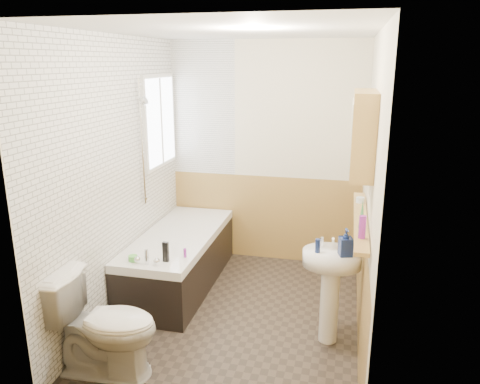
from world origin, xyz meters
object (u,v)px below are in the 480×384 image
at_px(toilet, 104,325).
at_px(pine_shelf, 360,219).
at_px(sink, 331,277).
at_px(medicine_cabinet, 363,133).
at_px(bathtub, 179,258).

relative_size(toilet, pine_shelf, 0.56).
relative_size(sink, pine_shelf, 0.63).
xyz_separation_m(toilet, medicine_cabinet, (1.77, 0.82, 1.36)).
bearing_deg(bathtub, pine_shelf, -20.34).
bearing_deg(pine_shelf, toilet, -155.03).
xyz_separation_m(bathtub, medicine_cabinet, (1.74, -0.67, 1.46)).
bearing_deg(toilet, sink, -66.33).
bearing_deg(toilet, pine_shelf, -68.06).
bearing_deg(pine_shelf, bathtub, 159.66).
relative_size(bathtub, toilet, 2.17).
xyz_separation_m(sink, pine_shelf, (0.20, 0.03, 0.51)).
distance_m(bathtub, medicine_cabinet, 2.37).
distance_m(bathtub, pine_shelf, 2.05).
bearing_deg(bathtub, sink, -23.71).
bearing_deg(sink, bathtub, 170.41).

